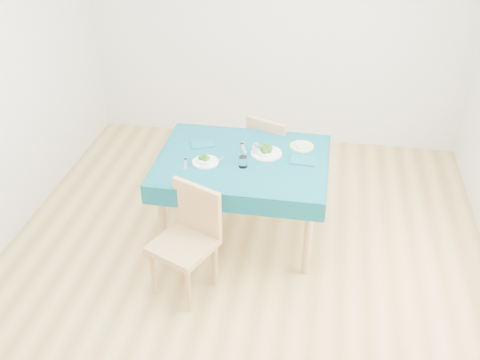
% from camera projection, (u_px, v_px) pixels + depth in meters
% --- Properties ---
extents(room_shell, '(4.02, 4.52, 2.73)m').
position_uv_depth(room_shell, '(240.00, 118.00, 3.58)').
color(room_shell, '#A68345').
rests_on(room_shell, ground).
extents(table, '(1.37, 1.04, 0.76)m').
position_uv_depth(table, '(243.00, 197.00, 4.49)').
color(table, '#074555').
rests_on(table, ground).
extents(chair_near, '(0.56, 0.58, 1.03)m').
position_uv_depth(chair_near, '(182.00, 236.00, 3.85)').
color(chair_near, '#AC8450').
rests_on(chair_near, ground).
extents(chair_far, '(0.51, 0.53, 0.95)m').
position_uv_depth(chair_far, '(274.00, 150.00, 4.97)').
color(chair_far, '#AC8450').
rests_on(chair_far, ground).
extents(bowl_near, '(0.21, 0.21, 0.06)m').
position_uv_depth(bowl_near, '(205.00, 159.00, 4.21)').
color(bowl_near, white).
rests_on(bowl_near, table).
extents(bowl_far, '(0.25, 0.25, 0.08)m').
position_uv_depth(bowl_far, '(266.00, 150.00, 4.33)').
color(bowl_far, white).
rests_on(bowl_far, table).
extents(fork_near, '(0.06, 0.17, 0.00)m').
position_uv_depth(fork_near, '(185.00, 164.00, 4.21)').
color(fork_near, silver).
rests_on(fork_near, table).
extents(knife_near, '(0.09, 0.19, 0.00)m').
position_uv_depth(knife_near, '(218.00, 162.00, 4.24)').
color(knife_near, silver).
rests_on(knife_near, table).
extents(fork_far, '(0.08, 0.18, 0.00)m').
position_uv_depth(fork_far, '(244.00, 148.00, 4.42)').
color(fork_far, silver).
rests_on(fork_far, table).
extents(knife_far, '(0.09, 0.18, 0.00)m').
position_uv_depth(knife_far, '(299.00, 159.00, 4.27)').
color(knife_far, silver).
rests_on(knife_far, table).
extents(napkin_near, '(0.22, 0.19, 0.01)m').
position_uv_depth(napkin_near, '(202.00, 144.00, 4.47)').
color(napkin_near, '#0B4D5D').
rests_on(napkin_near, table).
extents(napkin_far, '(0.21, 0.16, 0.01)m').
position_uv_depth(napkin_far, '(303.00, 161.00, 4.25)').
color(napkin_far, '#0B4D5D').
rests_on(napkin_far, table).
extents(tumbler_center, '(0.06, 0.06, 0.08)m').
position_uv_depth(tumbler_center, '(256.00, 148.00, 4.34)').
color(tumbler_center, white).
rests_on(tumbler_center, table).
extents(tumbler_side, '(0.07, 0.07, 0.09)m').
position_uv_depth(tumbler_side, '(243.00, 162.00, 4.16)').
color(tumbler_side, white).
rests_on(tumbler_side, table).
extents(side_plate, '(0.20, 0.20, 0.01)m').
position_uv_depth(side_plate, '(302.00, 146.00, 4.44)').
color(side_plate, '#B8E36F').
rests_on(side_plate, table).
extents(bread_slice, '(0.13, 0.13, 0.02)m').
position_uv_depth(bread_slice, '(302.00, 145.00, 4.43)').
color(bread_slice, beige).
rests_on(bread_slice, side_plate).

